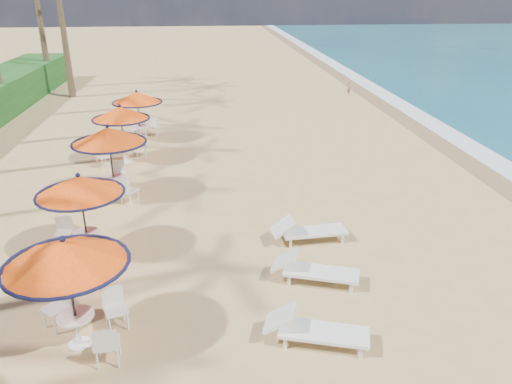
% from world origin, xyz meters
% --- Properties ---
extents(ground, '(160.00, 160.00, 0.00)m').
position_xyz_m(ground, '(0.00, 0.00, 0.00)').
color(ground, tan).
rests_on(ground, ground).
extents(foam_strip, '(1.20, 140.00, 0.04)m').
position_xyz_m(foam_strip, '(9.30, 10.00, 0.00)').
color(foam_strip, white).
rests_on(foam_strip, ground).
extents(wetsand_band, '(1.40, 140.00, 0.02)m').
position_xyz_m(wetsand_band, '(8.40, 10.00, 0.00)').
color(wetsand_band, olive).
rests_on(wetsand_band, ground).
extents(station_0, '(2.29, 2.29, 2.39)m').
position_xyz_m(station_0, '(-4.58, -0.03, 1.75)').
color(station_0, black).
rests_on(station_0, ground).
extents(station_1, '(2.18, 2.18, 2.27)m').
position_xyz_m(station_1, '(-5.24, 3.52, 1.73)').
color(station_1, black).
rests_on(station_1, ground).
extents(station_2, '(2.36, 2.37, 2.47)m').
position_xyz_m(station_2, '(-5.09, 7.33, 1.80)').
color(station_2, black).
rests_on(station_2, ground).
extents(station_3, '(2.20, 2.20, 2.30)m').
position_xyz_m(station_3, '(-5.26, 10.97, 1.68)').
color(station_3, black).
rests_on(station_3, ground).
extents(station_4, '(2.18, 2.18, 2.28)m').
position_xyz_m(station_4, '(-4.96, 13.92, 1.67)').
color(station_4, black).
rests_on(station_4, ground).
extents(lounger_near, '(2.12, 1.19, 0.73)m').
position_xyz_m(lounger_near, '(-0.10, -0.47, 0.34)').
color(lounger_near, silver).
rests_on(lounger_near, ground).
extents(lounger_mid, '(2.13, 1.25, 0.73)m').
position_xyz_m(lounger_mid, '(0.33, 1.68, 0.34)').
color(lounger_mid, silver).
rests_on(lounger_mid, ground).
extents(lounger_far, '(2.10, 0.81, 0.74)m').
position_xyz_m(lounger_far, '(0.59, 3.67, 0.34)').
color(lounger_far, silver).
rests_on(lounger_far, ground).
extents(person, '(0.22, 0.32, 0.84)m').
position_xyz_m(person, '(7.11, 22.87, 0.42)').
color(person, '#866344').
rests_on(person, ground).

